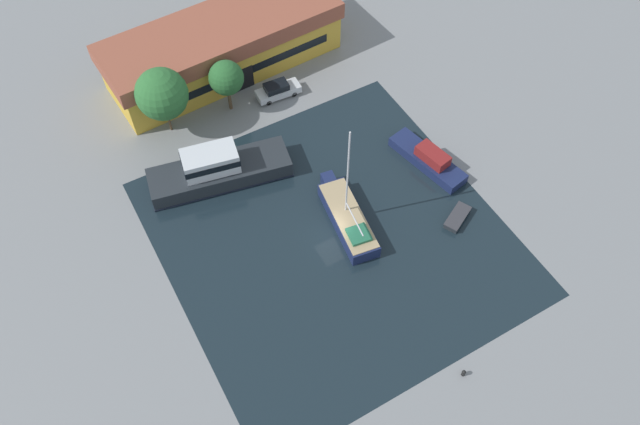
{
  "coord_description": "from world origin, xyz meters",
  "views": [
    {
      "loc": [
        -16.31,
        -26.39,
        47.5
      ],
      "look_at": [
        0.0,
        2.28,
        1.0
      ],
      "focal_mm": 35.0,
      "sensor_mm": 36.0,
      "label": 1
    }
  ],
  "objects_px": {
    "cabin_boat": "(429,159)",
    "sailboat_moored": "(347,218)",
    "small_dinghy": "(457,218)",
    "quay_tree_by_water": "(162,94)",
    "parked_car": "(278,90)",
    "motor_cruiser": "(217,170)",
    "quay_tree_near_building": "(226,78)",
    "warehouse_building": "(223,46)"
  },
  "relations": [
    {
      "from": "small_dinghy",
      "to": "quay_tree_by_water",
      "type": "bearing_deg",
      "value": 11.4
    },
    {
      "from": "quay_tree_by_water",
      "to": "cabin_boat",
      "type": "height_order",
      "value": "quay_tree_by_water"
    },
    {
      "from": "quay_tree_by_water",
      "to": "parked_car",
      "type": "distance_m",
      "value": 12.56
    },
    {
      "from": "warehouse_building",
      "to": "quay_tree_near_building",
      "type": "relative_size",
      "value": 4.34
    },
    {
      "from": "small_dinghy",
      "to": "cabin_boat",
      "type": "height_order",
      "value": "cabin_boat"
    },
    {
      "from": "small_dinghy",
      "to": "cabin_boat",
      "type": "xyz_separation_m",
      "value": [
        1.54,
        6.84,
        0.44
      ]
    },
    {
      "from": "quay_tree_near_building",
      "to": "motor_cruiser",
      "type": "relative_size",
      "value": 0.43
    },
    {
      "from": "quay_tree_by_water",
      "to": "parked_car",
      "type": "relative_size",
      "value": 1.55
    },
    {
      "from": "sailboat_moored",
      "to": "small_dinghy",
      "type": "distance_m",
      "value": 10.21
    },
    {
      "from": "cabin_boat",
      "to": "sailboat_moored",
      "type": "bearing_deg",
      "value": 179.5
    },
    {
      "from": "quay_tree_by_water",
      "to": "small_dinghy",
      "type": "relative_size",
      "value": 2.19
    },
    {
      "from": "quay_tree_by_water",
      "to": "sailboat_moored",
      "type": "relative_size",
      "value": 0.64
    },
    {
      "from": "quay_tree_by_water",
      "to": "motor_cruiser",
      "type": "relative_size",
      "value": 0.53
    },
    {
      "from": "quay_tree_by_water",
      "to": "quay_tree_near_building",
      "type": "bearing_deg",
      "value": -2.57
    },
    {
      "from": "cabin_boat",
      "to": "motor_cruiser",
      "type": "bearing_deg",
      "value": 144.01
    },
    {
      "from": "quay_tree_by_water",
      "to": "small_dinghy",
      "type": "xyz_separation_m",
      "value": [
        18.75,
        -23.73,
        -4.64
      ]
    },
    {
      "from": "parked_car",
      "to": "small_dinghy",
      "type": "xyz_separation_m",
      "value": [
        6.93,
        -22.61,
        -0.54
      ]
    },
    {
      "from": "warehouse_building",
      "to": "cabin_boat",
      "type": "height_order",
      "value": "warehouse_building"
    },
    {
      "from": "warehouse_building",
      "to": "cabin_boat",
      "type": "xyz_separation_m",
      "value": [
        11.38,
        -22.78,
        -2.18
      ]
    },
    {
      "from": "motor_cruiser",
      "to": "small_dinghy",
      "type": "xyz_separation_m",
      "value": [
        17.17,
        -15.29,
        -1.12
      ]
    },
    {
      "from": "quay_tree_near_building",
      "to": "cabin_boat",
      "type": "distance_m",
      "value": 21.78
    },
    {
      "from": "quay_tree_near_building",
      "to": "motor_cruiser",
      "type": "bearing_deg",
      "value": -121.76
    },
    {
      "from": "quay_tree_by_water",
      "to": "cabin_boat",
      "type": "xyz_separation_m",
      "value": [
        20.29,
        -16.89,
        -4.2
      ]
    },
    {
      "from": "quay_tree_near_building",
      "to": "sailboat_moored",
      "type": "height_order",
      "value": "sailboat_moored"
    },
    {
      "from": "sailboat_moored",
      "to": "cabin_boat",
      "type": "height_order",
      "value": "sailboat_moored"
    },
    {
      "from": "quay_tree_by_water",
      "to": "small_dinghy",
      "type": "height_order",
      "value": "quay_tree_by_water"
    },
    {
      "from": "quay_tree_by_water",
      "to": "cabin_boat",
      "type": "relative_size",
      "value": 0.86
    },
    {
      "from": "parked_car",
      "to": "sailboat_moored",
      "type": "bearing_deg",
      "value": -3.06
    },
    {
      "from": "quay_tree_near_building",
      "to": "motor_cruiser",
      "type": "distance_m",
      "value": 9.98
    },
    {
      "from": "warehouse_building",
      "to": "sailboat_moored",
      "type": "bearing_deg",
      "value": -91.65
    },
    {
      "from": "quay_tree_near_building",
      "to": "small_dinghy",
      "type": "bearing_deg",
      "value": -62.63
    },
    {
      "from": "motor_cruiser",
      "to": "cabin_boat",
      "type": "bearing_deg",
      "value": -103.12
    },
    {
      "from": "quay_tree_by_water",
      "to": "small_dinghy",
      "type": "distance_m",
      "value": 30.6
    },
    {
      "from": "warehouse_building",
      "to": "parked_car",
      "type": "relative_size",
      "value": 5.4
    },
    {
      "from": "parked_car",
      "to": "sailboat_moored",
      "type": "height_order",
      "value": "sailboat_moored"
    },
    {
      "from": "warehouse_building",
      "to": "quay_tree_by_water",
      "type": "bearing_deg",
      "value": -150.05
    },
    {
      "from": "parked_car",
      "to": "cabin_boat",
      "type": "height_order",
      "value": "cabin_boat"
    },
    {
      "from": "quay_tree_by_water",
      "to": "motor_cruiser",
      "type": "height_order",
      "value": "quay_tree_by_water"
    },
    {
      "from": "sailboat_moored",
      "to": "small_dinghy",
      "type": "height_order",
      "value": "sailboat_moored"
    },
    {
      "from": "parked_car",
      "to": "motor_cruiser",
      "type": "distance_m",
      "value": 12.6
    },
    {
      "from": "quay_tree_by_water",
      "to": "motor_cruiser",
      "type": "xyz_separation_m",
      "value": [
        1.59,
        -8.43,
        -3.52
      ]
    },
    {
      "from": "cabin_boat",
      "to": "quay_tree_by_water",
      "type": "bearing_deg",
      "value": 128.56
    }
  ]
}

